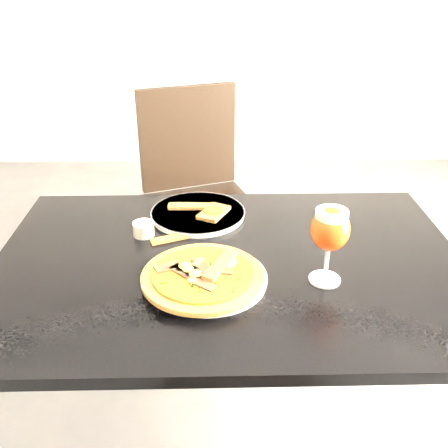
{
  "coord_description": "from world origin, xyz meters",
  "views": [
    {
      "loc": [
        -0.02,
        -0.75,
        1.43
      ],
      "look_at": [
        0.0,
        0.37,
        0.83
      ],
      "focal_mm": 40.0,
      "sensor_mm": 36.0,
      "label": 1
    }
  ],
  "objects_px": {
    "chair_far": "(198,194)",
    "pizza": "(203,275)",
    "beer_glass": "(330,230)",
    "dining_table": "(229,289)"
  },
  "relations": [
    {
      "from": "chair_far",
      "to": "pizza",
      "type": "distance_m",
      "value": 1.01
    },
    {
      "from": "beer_glass",
      "to": "dining_table",
      "type": "bearing_deg",
      "value": 157.28
    },
    {
      "from": "pizza",
      "to": "beer_glass",
      "type": "distance_m",
      "value": 0.31
    },
    {
      "from": "pizza",
      "to": "chair_far",
      "type": "bearing_deg",
      "value": 92.55
    },
    {
      "from": "dining_table",
      "to": "beer_glass",
      "type": "xyz_separation_m",
      "value": [
        0.23,
        -0.09,
        0.23
      ]
    },
    {
      "from": "chair_far",
      "to": "pizza",
      "type": "xyz_separation_m",
      "value": [
        0.04,
        -0.98,
        0.24
      ]
    },
    {
      "from": "beer_glass",
      "to": "pizza",
      "type": "bearing_deg",
      "value": -178.08
    },
    {
      "from": "chair_far",
      "to": "beer_glass",
      "type": "xyz_separation_m",
      "value": [
        0.33,
        -0.97,
        0.36
      ]
    },
    {
      "from": "dining_table",
      "to": "chair_far",
      "type": "relative_size",
      "value": 1.25
    },
    {
      "from": "chair_far",
      "to": "beer_glass",
      "type": "height_order",
      "value": "chair_far"
    }
  ]
}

